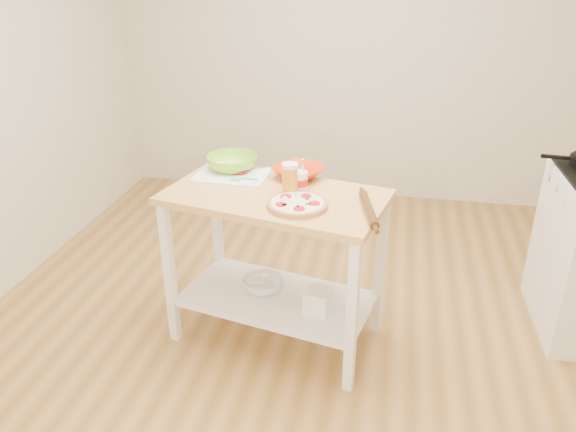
# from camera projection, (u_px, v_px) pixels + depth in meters

# --- Properties ---
(room_shell) EXTENTS (4.04, 4.54, 2.74)m
(room_shell) POSITION_uv_depth(u_px,v_px,m) (305.00, 111.00, 2.70)
(room_shell) COLOR olive
(room_shell) RESTS_ON ground
(prep_island) EXTENTS (1.24, 0.85, 0.90)m
(prep_island) POSITION_uv_depth(u_px,v_px,m) (276.00, 237.00, 3.04)
(prep_island) COLOR tan
(prep_island) RESTS_ON ground
(pizza) EXTENTS (0.30, 0.30, 0.05)m
(pizza) POSITION_uv_depth(u_px,v_px,m) (297.00, 204.00, 2.77)
(pizza) COLOR tan
(pizza) RESTS_ON prep_island
(cutting_board) EXTENTS (0.41, 0.32, 0.04)m
(cutting_board) POSITION_uv_depth(u_px,v_px,m) (232.00, 174.00, 3.17)
(cutting_board) COLOR white
(cutting_board) RESTS_ON prep_island
(spatula) EXTENTS (0.15, 0.05, 0.01)m
(spatula) POSITION_uv_depth(u_px,v_px,m) (243.00, 179.00, 3.08)
(spatula) COLOR #3FBB9D
(spatula) RESTS_ON cutting_board
(knife) EXTENTS (0.27, 0.09, 0.01)m
(knife) POSITION_uv_depth(u_px,v_px,m) (235.00, 168.00, 3.23)
(knife) COLOR silver
(knife) RESTS_ON cutting_board
(orange_bowl) EXTENTS (0.36, 0.36, 0.07)m
(orange_bowl) POSITION_uv_depth(u_px,v_px,m) (298.00, 172.00, 3.13)
(orange_bowl) COLOR red
(orange_bowl) RESTS_ON prep_island
(green_bowl) EXTENTS (0.40, 0.40, 0.09)m
(green_bowl) POSITION_uv_depth(u_px,v_px,m) (232.00, 163.00, 3.23)
(green_bowl) COLOR #7ECB26
(green_bowl) RESTS_ON prep_island
(beer_pint) EXTENTS (0.08, 0.08, 0.17)m
(beer_pint) POSITION_uv_depth(u_px,v_px,m) (290.00, 179.00, 2.89)
(beer_pint) COLOR orange
(beer_pint) RESTS_ON prep_island
(yogurt_tub) EXTENTS (0.09, 0.09, 0.19)m
(yogurt_tub) POSITION_uv_depth(u_px,v_px,m) (299.00, 181.00, 2.95)
(yogurt_tub) COLOR white
(yogurt_tub) RESTS_ON prep_island
(rolling_pin) EXTENTS (0.12, 0.38, 0.04)m
(rolling_pin) POSITION_uv_depth(u_px,v_px,m) (369.00, 209.00, 2.70)
(rolling_pin) COLOR #4F2F12
(rolling_pin) RESTS_ON prep_island
(shelf_glass_bowl) EXTENTS (0.25, 0.25, 0.07)m
(shelf_glass_bowl) POSITION_uv_depth(u_px,v_px,m) (263.00, 285.00, 3.25)
(shelf_glass_bowl) COLOR silver
(shelf_glass_bowl) RESTS_ON prep_island
(shelf_bin) EXTENTS (0.16, 0.16, 0.13)m
(shelf_bin) POSITION_uv_depth(u_px,v_px,m) (318.00, 301.00, 3.05)
(shelf_bin) COLOR white
(shelf_bin) RESTS_ON prep_island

